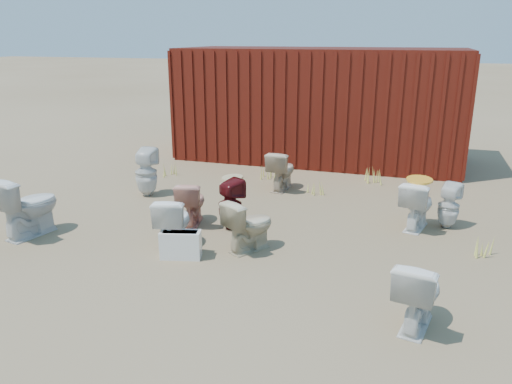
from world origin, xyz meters
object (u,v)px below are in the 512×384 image
(toilet_back_beige_left, at_px, (282,170))
(toilet_back_beige_right, at_px, (249,225))
(toilet_front_maroon, at_px, (230,205))
(toilet_back_e, at_px, (449,206))
(toilet_back_yellowlid, at_px, (417,205))
(loose_tank, at_px, (181,245))
(toilet_front_a, at_px, (28,206))
(toilet_back_a, at_px, (146,172))
(toilet_front_pink, at_px, (192,202))
(toilet_front_e, at_px, (418,293))
(shipping_container, at_px, (319,104))
(toilet_front_c, at_px, (174,222))

(toilet_back_beige_left, bearing_deg, toilet_back_beige_right, 101.69)
(toilet_front_maroon, relative_size, toilet_back_e, 1.11)
(toilet_back_yellowlid, bearing_deg, toilet_back_beige_left, -14.44)
(toilet_back_yellowlid, bearing_deg, loose_tank, 48.84)
(toilet_front_a, relative_size, toilet_back_a, 1.03)
(toilet_front_a, height_order, toilet_front_pink, toilet_front_a)
(toilet_front_pink, distance_m, toilet_front_e, 3.67)
(toilet_back_e, bearing_deg, toilet_front_pink, 35.79)
(toilet_front_a, distance_m, loose_tank, 2.33)
(shipping_container, xyz_separation_m, toilet_front_c, (-0.80, -5.58, -0.84))
(loose_tank, bearing_deg, toilet_back_yellowlid, 20.79)
(toilet_front_c, xyz_separation_m, loose_tank, (0.21, -0.25, -0.18))
(toilet_front_a, relative_size, toilet_front_e, 1.21)
(toilet_back_a, xyz_separation_m, loose_tank, (1.68, -2.14, -0.24))
(toilet_front_a, height_order, toilet_back_beige_right, toilet_front_a)
(toilet_front_pink, xyz_separation_m, loose_tank, (0.37, -1.13, -0.15))
(toilet_front_a, bearing_deg, toilet_front_e, -176.40)
(toilet_front_pink, height_order, toilet_front_maroon, toilet_front_maroon)
(toilet_front_c, height_order, toilet_front_e, toilet_front_c)
(shipping_container, relative_size, toilet_front_c, 8.40)
(toilet_front_pink, relative_size, toilet_front_maroon, 0.89)
(shipping_container, height_order, toilet_back_e, shipping_container)
(toilet_front_a, bearing_deg, toilet_front_maroon, -145.52)
(toilet_back_a, bearing_deg, toilet_back_yellowlid, 171.94)
(loose_tank, bearing_deg, toilet_front_maroon, 63.10)
(loose_tank, bearing_deg, toilet_back_beige_right, 19.62)
(toilet_back_e, bearing_deg, toilet_front_a, 40.96)
(toilet_front_a, height_order, toilet_back_yellowlid, toilet_front_a)
(toilet_back_a, bearing_deg, toilet_front_e, 141.89)
(toilet_front_pink, bearing_deg, loose_tank, 96.47)
(shipping_container, distance_m, toilet_back_yellowlid, 4.53)
(shipping_container, height_order, toilet_front_c, shipping_container)
(toilet_back_beige_left, xyz_separation_m, loose_tank, (-0.44, -3.19, -0.18))
(toilet_front_e, bearing_deg, shipping_container, -59.90)
(toilet_back_yellowlid, bearing_deg, shipping_container, -47.01)
(toilet_back_a, relative_size, toilet_back_e, 1.26)
(toilet_back_a, height_order, toilet_back_beige_right, toilet_back_a)
(toilet_front_a, bearing_deg, toilet_back_beige_left, -119.20)
(toilet_back_beige_right, bearing_deg, toilet_back_a, -2.70)
(toilet_front_c, height_order, toilet_back_yellowlid, toilet_front_c)
(toilet_front_a, xyz_separation_m, toilet_back_yellowlid, (5.08, 1.90, -0.07))
(toilet_front_a, bearing_deg, loose_tank, -169.20)
(shipping_container, bearing_deg, toilet_front_c, -98.15)
(loose_tank, bearing_deg, toilet_front_pink, 93.59)
(shipping_container, relative_size, toilet_front_maroon, 8.21)
(toilet_front_c, xyz_separation_m, toilet_back_e, (3.41, 1.86, -0.03))
(toilet_front_c, xyz_separation_m, toilet_front_e, (3.01, -0.96, -0.01))
(toilet_front_pink, xyz_separation_m, toilet_back_a, (-1.31, 1.00, 0.09))
(shipping_container, relative_size, toilet_back_a, 7.25)
(toilet_back_e, bearing_deg, toilet_front_maroon, 39.23)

